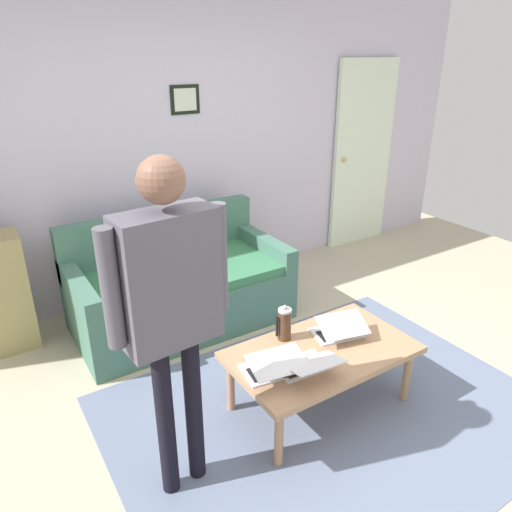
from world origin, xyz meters
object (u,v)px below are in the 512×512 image
object	(u,v)px
couch	(179,288)
person_standing	(170,296)
interior_door	(362,155)
french_press	(284,324)
laptop_right	(273,367)
laptop_center	(339,330)
laptop_left	(306,365)
coffee_table	(322,355)

from	to	relation	value
couch	person_standing	xyz separation A→B (m)	(0.68, 1.54, 0.81)
interior_door	person_standing	bearing A→B (deg)	33.35
french_press	laptop_right	bearing A→B (deg)	44.58
interior_door	couch	distance (m)	2.72
laptop_right	laptop_center	bearing A→B (deg)	-170.44
interior_door	couch	bearing A→B (deg)	12.90
interior_door	french_press	distance (m)	3.02
laptop_right	french_press	bearing A→B (deg)	-135.42
laptop_left	person_standing	bearing A→B (deg)	-2.42
coffee_table	french_press	bearing A→B (deg)	-60.39
coffee_table	laptop_center	bearing A→B (deg)	-161.06
person_standing	laptop_center	bearing A→B (deg)	-172.78
laptop_left	french_press	world-z (taller)	french_press
person_standing	couch	bearing A→B (deg)	-113.66
interior_door	couch	world-z (taller)	interior_door
coffee_table	person_standing	world-z (taller)	person_standing
laptop_right	person_standing	xyz separation A→B (m)	(0.60, 0.05, 0.65)
laptop_right	person_standing	distance (m)	0.89
laptop_center	french_press	bearing A→B (deg)	-26.91
coffee_table	laptop_center	distance (m)	0.22
laptop_center	person_standing	world-z (taller)	person_standing
laptop_left	laptop_center	xyz separation A→B (m)	(-0.41, -0.18, -0.00)
interior_door	person_standing	size ratio (longest dim) A/B	1.18
coffee_table	laptop_left	bearing A→B (deg)	28.38
couch	french_press	distance (m)	1.26
couch	laptop_center	size ratio (longest dim) A/B	4.71
interior_door	laptop_left	distance (m)	3.32
interior_door	french_press	xyz separation A→B (m)	(2.37, 1.82, -0.50)
laptop_right	person_standing	world-z (taller)	person_standing
laptop_left	laptop_center	distance (m)	0.44
interior_door	laptop_right	size ratio (longest dim) A/B	5.60
interior_door	laptop_center	distance (m)	2.90
laptop_center	french_press	xyz separation A→B (m)	(0.32, -0.16, 0.07)
laptop_center	interior_door	bearing A→B (deg)	-136.06
laptop_left	interior_door	bearing A→B (deg)	-138.70
coffee_table	french_press	world-z (taller)	french_press
laptop_left	laptop_center	size ratio (longest dim) A/B	0.99
interior_door	laptop_right	bearing A→B (deg)	38.25
interior_door	french_press	bearing A→B (deg)	37.47
laptop_left	laptop_center	world-z (taller)	laptop_center
laptop_right	french_press	xyz separation A→B (m)	(-0.26, -0.26, 0.06)
couch	french_press	bearing A→B (deg)	98.62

